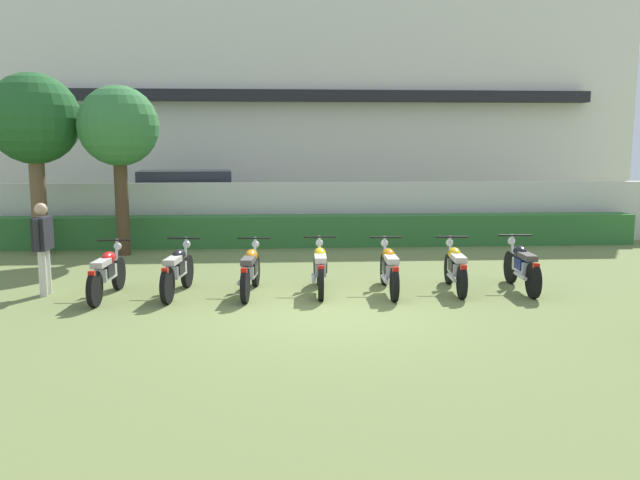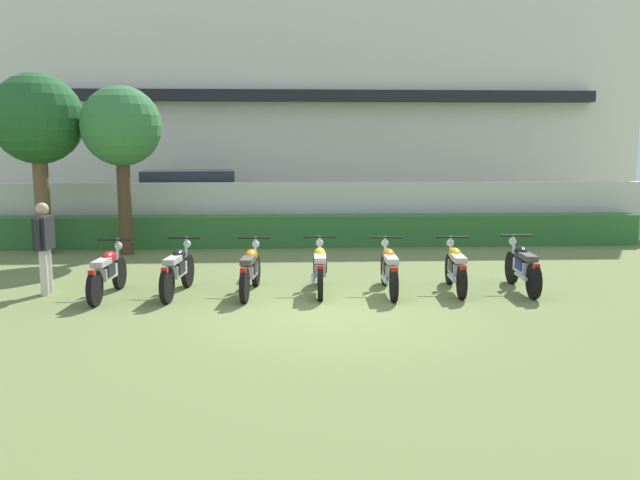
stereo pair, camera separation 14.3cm
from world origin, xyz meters
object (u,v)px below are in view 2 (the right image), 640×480
motorcycle_in_row_4 (389,268)px  inspector_person (44,241)px  motorcycle_in_row_3 (320,268)px  motorcycle_in_row_6 (523,266)px  tree_far_side (121,129)px  parked_car (195,202)px  motorcycle_in_row_2 (250,269)px  tree_near_inspector (37,121)px  motorcycle_in_row_1 (177,270)px  motorcycle_in_row_5 (456,267)px  motorcycle_in_row_0 (107,272)px

motorcycle_in_row_4 → inspector_person: 6.10m
motorcycle_in_row_3 → inspector_person: size_ratio=1.12×
motorcycle_in_row_6 → tree_far_side: bearing=64.6°
motorcycle_in_row_4 → parked_car: bearing=31.2°
motorcycle_in_row_2 → tree_near_inspector: bearing=54.7°
parked_car → tree_far_side: bearing=-111.5°
tree_near_inspector → motorcycle_in_row_6: (10.15, -4.52, -2.74)m
motorcycle_in_row_1 → motorcycle_in_row_5: size_ratio=1.05×
tree_far_side → motorcycle_in_row_1: 5.43m
tree_far_side → tree_near_inspector: bearing=175.2°
tree_near_inspector → motorcycle_in_row_6: tree_near_inspector is taller
motorcycle_in_row_2 → inspector_person: bearing=92.7°
parked_car → motorcycle_in_row_1: size_ratio=2.48×
tree_near_inspector → motorcycle_in_row_4: bearing=-30.5°
tree_near_inspector → motorcycle_in_row_6: bearing=-24.0°
motorcycle_in_row_2 → motorcycle_in_row_6: 4.90m
inspector_person → motorcycle_in_row_4: bearing=-1.9°
parked_car → motorcycle_in_row_4: size_ratio=2.43×
motorcycle_in_row_5 → motorcycle_in_row_0: bearing=96.1°
tree_near_inspector → motorcycle_in_row_6: size_ratio=2.32×
parked_car → motorcycle_in_row_4: 9.48m
tree_near_inspector → tree_far_side: size_ratio=1.07×
tree_near_inspector → motorcycle_in_row_4: 9.37m
motorcycle_in_row_3 → motorcycle_in_row_2: bearing=95.5°
parked_car → motorcycle_in_row_6: bearing=-55.1°
motorcycle_in_row_4 → motorcycle_in_row_6: 2.43m
tree_far_side → motorcycle_in_row_2: tree_far_side is taller
parked_car → tree_far_side: (-1.10, -3.87, 2.08)m
motorcycle_in_row_6 → inspector_person: 8.53m
motorcycle_in_row_2 → motorcycle_in_row_4: size_ratio=0.99×
parked_car → motorcycle_in_row_3: (3.39, -8.17, -0.49)m
motorcycle_in_row_3 → motorcycle_in_row_6: motorcycle_in_row_6 is taller
motorcycle_in_row_4 → inspector_person: (-6.08, 0.20, 0.52)m
motorcycle_in_row_0 → inspector_person: bearing=78.2°
motorcycle_in_row_1 → motorcycle_in_row_3: size_ratio=1.03×
motorcycle_in_row_2 → motorcycle_in_row_4: motorcycle_in_row_2 is taller
tree_near_inspector → motorcycle_in_row_0: 6.08m
motorcycle_in_row_2 → motorcycle_in_row_0: bearing=98.4°
motorcycle_in_row_0 → motorcycle_in_row_6: 7.36m
motorcycle_in_row_0 → motorcycle_in_row_4: 4.93m
motorcycle_in_row_4 → motorcycle_in_row_5: motorcycle_in_row_4 is taller
parked_car → motorcycle_in_row_2: 8.53m
tree_near_inspector → motorcycle_in_row_1: size_ratio=2.30×
motorcycle_in_row_3 → motorcycle_in_row_4: (1.23, -0.10, -0.01)m
tree_near_inspector → tree_far_side: bearing=-4.8°
inspector_person → motorcycle_in_row_3: bearing=-1.3°
tree_near_inspector → motorcycle_in_row_5: bearing=-26.7°
motorcycle_in_row_0 → motorcycle_in_row_3: motorcycle_in_row_3 is taller
tree_near_inspector → motorcycle_in_row_3: bearing=-34.5°
tree_far_side → motorcycle_in_row_6: size_ratio=2.16×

